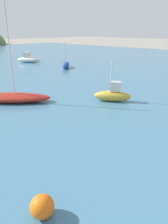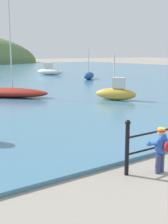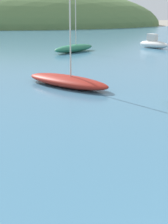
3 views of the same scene
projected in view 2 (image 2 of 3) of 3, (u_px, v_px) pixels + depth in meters
The scene contains 5 objects.
child_in_coat at pixel (161, 146), 6.67m from camera, with size 0.39×0.53×1.00m.
boat_white_sailboat at pixel (89, 75), 28.58m from camera, with size 2.48×2.25×2.76m.
boat_twin_mast at pixel (50, 71), 33.93m from camera, with size 2.55×3.23×1.29m.
boat_nearest_quay at pixel (9, 92), 17.35m from camera, with size 4.10×4.31×5.59m.
boat_green_fishing at pixel (116, 93), 16.29m from camera, with size 1.81×2.19×2.35m.
Camera 2 is at (-7.49, -3.12, 2.60)m, focal length 50.00 mm.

